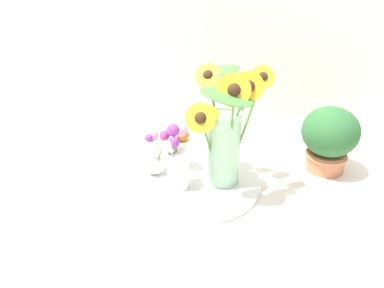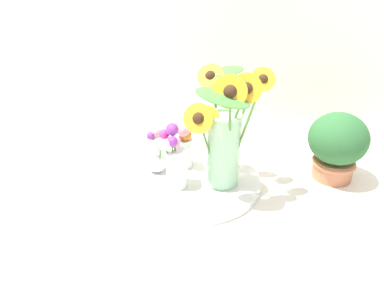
{
  "view_description": "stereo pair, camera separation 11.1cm",
  "coord_description": "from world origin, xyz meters",
  "px_view_note": "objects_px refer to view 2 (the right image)",
  "views": [
    {
      "loc": [
        0.04,
        -0.89,
        0.65
      ],
      "look_at": [
        0.01,
        0.1,
        0.14
      ],
      "focal_mm": 35.0,
      "sensor_mm": 36.0,
      "label": 1
    },
    {
      "loc": [
        0.15,
        -0.88,
        0.65
      ],
      "look_at": [
        0.01,
        0.1,
        0.14
      ],
      "focal_mm": 35.0,
      "sensor_mm": 36.0,
      "label": 2
    }
  ],
  "objects_px": {
    "potted_plant": "(337,144)",
    "vase_bulb_right": "(157,153)",
    "serving_tray": "(192,181)",
    "mason_jar_sunflowers": "(224,135)",
    "vase_small_center": "(176,163)",
    "vase_small_back": "(182,147)"
  },
  "relations": [
    {
      "from": "serving_tray",
      "to": "potted_plant",
      "type": "distance_m",
      "value": 0.47
    },
    {
      "from": "serving_tray",
      "to": "mason_jar_sunflowers",
      "type": "xyz_separation_m",
      "value": [
        0.1,
        -0.02,
        0.17
      ]
    },
    {
      "from": "serving_tray",
      "to": "potted_plant",
      "type": "relative_size",
      "value": 1.94
    },
    {
      "from": "serving_tray",
      "to": "mason_jar_sunflowers",
      "type": "relative_size",
      "value": 1.16
    },
    {
      "from": "potted_plant",
      "to": "vase_bulb_right",
      "type": "bearing_deg",
      "value": -172.02
    },
    {
      "from": "mason_jar_sunflowers",
      "to": "vase_bulb_right",
      "type": "height_order",
      "value": "mason_jar_sunflowers"
    },
    {
      "from": "vase_bulb_right",
      "to": "potted_plant",
      "type": "distance_m",
      "value": 0.56
    },
    {
      "from": "potted_plant",
      "to": "vase_small_back",
      "type": "bearing_deg",
      "value": -175.84
    },
    {
      "from": "vase_small_center",
      "to": "vase_bulb_right",
      "type": "xyz_separation_m",
      "value": [
        -0.07,
        0.07,
        -0.01
      ]
    },
    {
      "from": "vase_bulb_right",
      "to": "vase_small_back",
      "type": "relative_size",
      "value": 1.06
    },
    {
      "from": "vase_small_center",
      "to": "potted_plant",
      "type": "bearing_deg",
      "value": 17.32
    },
    {
      "from": "vase_small_center",
      "to": "potted_plant",
      "type": "height_order",
      "value": "potted_plant"
    },
    {
      "from": "mason_jar_sunflowers",
      "to": "serving_tray",
      "type": "bearing_deg",
      "value": 170.92
    },
    {
      "from": "serving_tray",
      "to": "vase_small_center",
      "type": "height_order",
      "value": "vase_small_center"
    },
    {
      "from": "mason_jar_sunflowers",
      "to": "vase_small_center",
      "type": "xyz_separation_m",
      "value": [
        -0.14,
        -0.03,
        -0.08
      ]
    },
    {
      "from": "vase_small_back",
      "to": "potted_plant",
      "type": "xyz_separation_m",
      "value": [
        0.48,
        0.04,
        0.03
      ]
    },
    {
      "from": "mason_jar_sunflowers",
      "to": "vase_small_back",
      "type": "height_order",
      "value": "mason_jar_sunflowers"
    },
    {
      "from": "serving_tray",
      "to": "potted_plant",
      "type": "bearing_deg",
      "value": 13.35
    },
    {
      "from": "serving_tray",
      "to": "vase_bulb_right",
      "type": "height_order",
      "value": "vase_bulb_right"
    },
    {
      "from": "serving_tray",
      "to": "vase_small_center",
      "type": "xyz_separation_m",
      "value": [
        -0.04,
        -0.05,
        0.09
      ]
    },
    {
      "from": "vase_small_back",
      "to": "potted_plant",
      "type": "distance_m",
      "value": 0.48
    },
    {
      "from": "serving_tray",
      "to": "vase_small_center",
      "type": "relative_size",
      "value": 2.18
    }
  ]
}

